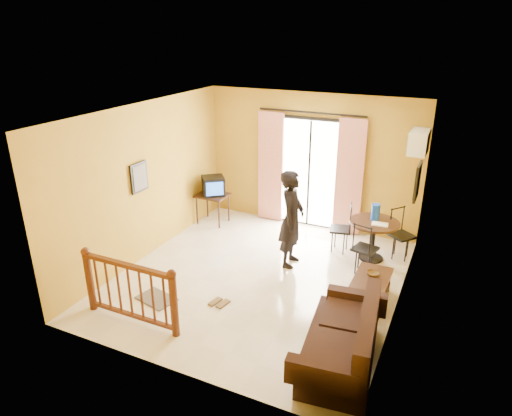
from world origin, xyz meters
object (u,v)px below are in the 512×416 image
at_px(sofa, 345,342).
at_px(dining_table, 374,230).
at_px(coffee_table, 371,286).
at_px(television, 213,186).
at_px(standing_person, 292,219).

bearing_deg(sofa, dining_table, 88.62).
bearing_deg(sofa, coffee_table, 83.41).
xyz_separation_m(dining_table, coffee_table, (0.28, -1.42, -0.31)).
distance_m(dining_table, sofa, 2.99).
height_order(television, dining_table, television).
height_order(television, coffee_table, television).
height_order(dining_table, coffee_table, dining_table).
xyz_separation_m(coffee_table, standing_person, (-1.56, 0.62, 0.60)).
height_order(coffee_table, standing_person, standing_person).
height_order(television, sofa, television).
bearing_deg(television, standing_person, -63.91).
xyz_separation_m(television, standing_person, (2.16, -1.01, 0.03)).
bearing_deg(sofa, standing_person, 119.10).
distance_m(coffee_table, standing_person, 1.78).
relative_size(dining_table, coffee_table, 0.95).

